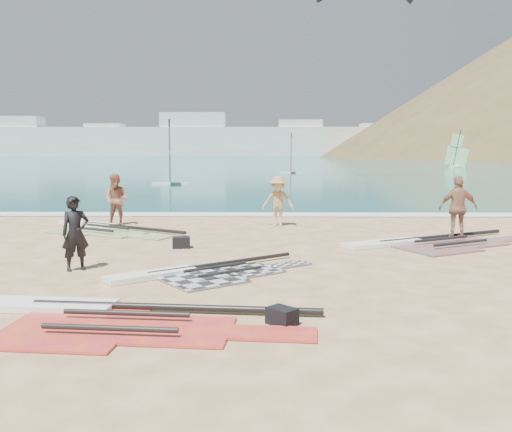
{
  "coord_description": "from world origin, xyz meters",
  "views": [
    {
      "loc": [
        -0.16,
        -11.6,
        2.93
      ],
      "look_at": [
        -0.38,
        4.0,
        1.0
      ],
      "focal_mm": 40.0,
      "sensor_mm": 36.0,
      "label": 1
    }
  ],
  "objects_px": {
    "rig_grey": "(199,273)",
    "beachgoer_left": "(116,200)",
    "rig_orange": "(427,243)",
    "gear_bag_far": "(282,316)",
    "person_wetsuit": "(75,233)",
    "beachgoer_mid": "(278,201)",
    "beachgoer_back": "(458,208)",
    "gear_bag_near": "(181,242)",
    "rig_green": "(99,228)",
    "rig_red": "(99,317)"
  },
  "relations": [
    {
      "from": "person_wetsuit",
      "to": "beachgoer_left",
      "type": "relative_size",
      "value": 0.93
    },
    {
      "from": "rig_orange",
      "to": "beachgoer_left",
      "type": "distance_m",
      "value": 11.07
    },
    {
      "from": "rig_red",
      "to": "beachgoer_back",
      "type": "distance_m",
      "value": 12.2
    },
    {
      "from": "rig_orange",
      "to": "beachgoer_back",
      "type": "bearing_deg",
      "value": 10.22
    },
    {
      "from": "rig_green",
      "to": "rig_red",
      "type": "bearing_deg",
      "value": -43.79
    },
    {
      "from": "rig_orange",
      "to": "beachgoer_mid",
      "type": "relative_size",
      "value": 3.34
    },
    {
      "from": "rig_orange",
      "to": "person_wetsuit",
      "type": "distance_m",
      "value": 9.98
    },
    {
      "from": "rig_grey",
      "to": "rig_green",
      "type": "xyz_separation_m",
      "value": [
        -4.29,
        7.03,
        0.0
      ]
    },
    {
      "from": "person_wetsuit",
      "to": "beachgoer_back",
      "type": "height_order",
      "value": "beachgoer_back"
    },
    {
      "from": "gear_bag_far",
      "to": "person_wetsuit",
      "type": "xyz_separation_m",
      "value": [
        -4.73,
        4.04,
        0.74
      ]
    },
    {
      "from": "gear_bag_near",
      "to": "gear_bag_far",
      "type": "bearing_deg",
      "value": -69.14
    },
    {
      "from": "rig_grey",
      "to": "beachgoer_left",
      "type": "height_order",
      "value": "beachgoer_left"
    },
    {
      "from": "rig_red",
      "to": "gear_bag_far",
      "type": "height_order",
      "value": "gear_bag_far"
    },
    {
      "from": "beachgoer_mid",
      "to": "beachgoer_back",
      "type": "height_order",
      "value": "beachgoer_back"
    },
    {
      "from": "rig_green",
      "to": "beachgoer_back",
      "type": "bearing_deg",
      "value": 20.57
    },
    {
      "from": "rig_red",
      "to": "person_wetsuit",
      "type": "relative_size",
      "value": 3.66
    },
    {
      "from": "rig_orange",
      "to": "gear_bag_far",
      "type": "relative_size",
      "value": 13.01
    },
    {
      "from": "rig_green",
      "to": "rig_orange",
      "type": "bearing_deg",
      "value": 14.72
    },
    {
      "from": "rig_red",
      "to": "beachgoer_left",
      "type": "distance_m",
      "value": 11.8
    },
    {
      "from": "rig_green",
      "to": "rig_red",
      "type": "distance_m",
      "value": 10.78
    },
    {
      "from": "beachgoer_back",
      "to": "beachgoer_mid",
      "type": "bearing_deg",
      "value": -28.5
    },
    {
      "from": "beachgoer_left",
      "to": "rig_grey",
      "type": "bearing_deg",
      "value": -58.1
    },
    {
      "from": "rig_green",
      "to": "beachgoer_left",
      "type": "distance_m",
      "value": 1.47
    },
    {
      "from": "gear_bag_far",
      "to": "beachgoer_mid",
      "type": "relative_size",
      "value": 0.26
    },
    {
      "from": "beachgoer_mid",
      "to": "beachgoer_back",
      "type": "xyz_separation_m",
      "value": [
        5.53,
        -2.96,
        0.09
      ]
    },
    {
      "from": "person_wetsuit",
      "to": "beachgoer_mid",
      "type": "distance_m",
      "value": 8.97
    },
    {
      "from": "person_wetsuit",
      "to": "beachgoer_mid",
      "type": "xyz_separation_m",
      "value": [
        4.94,
        7.49,
        0.03
      ]
    },
    {
      "from": "rig_orange",
      "to": "gear_bag_near",
      "type": "bearing_deg",
      "value": 156.95
    },
    {
      "from": "person_wetsuit",
      "to": "beachgoer_left",
      "type": "distance_m",
      "value": 7.7
    },
    {
      "from": "rig_grey",
      "to": "beachgoer_left",
      "type": "xyz_separation_m",
      "value": [
        -3.95,
        8.14,
        0.9
      ]
    },
    {
      "from": "rig_orange",
      "to": "beachgoer_left",
      "type": "bearing_deg",
      "value": 130.75
    },
    {
      "from": "rig_orange",
      "to": "rig_green",
      "type": "bearing_deg",
      "value": 136.79
    },
    {
      "from": "gear_bag_far",
      "to": "beachgoer_back",
      "type": "bearing_deg",
      "value": 56.2
    },
    {
      "from": "rig_green",
      "to": "beachgoer_back",
      "type": "height_order",
      "value": "beachgoer_back"
    },
    {
      "from": "beachgoer_mid",
      "to": "beachgoer_back",
      "type": "distance_m",
      "value": 6.27
    },
    {
      "from": "gear_bag_near",
      "to": "beachgoer_back",
      "type": "height_order",
      "value": "beachgoer_back"
    },
    {
      "from": "rig_green",
      "to": "beachgoer_left",
      "type": "height_order",
      "value": "beachgoer_left"
    },
    {
      "from": "rig_red",
      "to": "rig_grey",
      "type": "bearing_deg",
      "value": 73.76
    },
    {
      "from": "person_wetsuit",
      "to": "beachgoer_left",
      "type": "xyz_separation_m",
      "value": [
        -1.0,
        7.63,
        0.07
      ]
    },
    {
      "from": "rig_grey",
      "to": "person_wetsuit",
      "type": "bearing_deg",
      "value": 133.71
    },
    {
      "from": "rig_green",
      "to": "beachgoer_mid",
      "type": "relative_size",
      "value": 2.84
    },
    {
      "from": "person_wetsuit",
      "to": "beachgoer_left",
      "type": "bearing_deg",
      "value": 65.02
    },
    {
      "from": "rig_red",
      "to": "beachgoer_back",
      "type": "bearing_deg",
      "value": 48.63
    },
    {
      "from": "rig_orange",
      "to": "person_wetsuit",
      "type": "bearing_deg",
      "value": 173.42
    },
    {
      "from": "rig_orange",
      "to": "gear_bag_near",
      "type": "relative_size",
      "value": 12.13
    },
    {
      "from": "gear_bag_near",
      "to": "gear_bag_far",
      "type": "xyz_separation_m",
      "value": [
        2.68,
        -7.04,
        -0.02
      ]
    },
    {
      "from": "gear_bag_near",
      "to": "person_wetsuit",
      "type": "distance_m",
      "value": 3.7
    },
    {
      "from": "beachgoer_mid",
      "to": "rig_red",
      "type": "bearing_deg",
      "value": -99.1
    },
    {
      "from": "gear_bag_near",
      "to": "beachgoer_mid",
      "type": "height_order",
      "value": "beachgoer_mid"
    },
    {
      "from": "person_wetsuit",
      "to": "rig_grey",
      "type": "bearing_deg",
      "value": -42.15
    }
  ]
}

